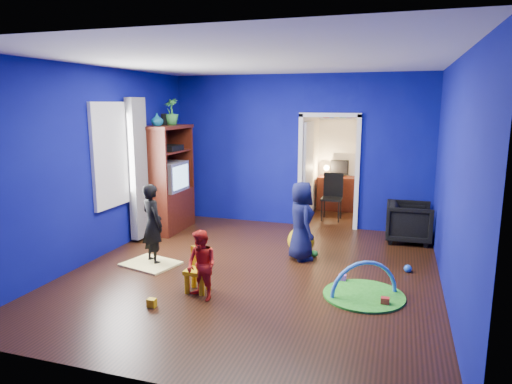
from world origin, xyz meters
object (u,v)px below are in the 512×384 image
(toddler_red, at_px, (201,265))
(study_desk, at_px, (338,193))
(child_black, at_px, (152,224))
(child_navy, at_px, (301,221))
(armchair, at_px, (409,222))
(tv_armoire, at_px, (168,178))
(play_mat, at_px, (364,295))
(vase, at_px, (157,120))
(kid_chair, at_px, (197,272))
(crt_tv, at_px, (169,176))
(hopper_ball, at_px, (301,241))
(folding_chair, at_px, (332,198))

(toddler_red, bearing_deg, study_desk, 105.78)
(child_black, distance_m, child_navy, 2.22)
(armchair, height_order, child_black, child_black)
(armchair, xyz_separation_m, tv_armoire, (-4.31, -0.56, 0.64))
(play_mat, bearing_deg, vase, 155.47)
(kid_chair, bearing_deg, play_mat, 13.79)
(crt_tv, relative_size, play_mat, 0.70)
(tv_armoire, bearing_deg, study_desk, 42.93)
(hopper_ball, bearing_deg, kid_chair, -116.87)
(tv_armoire, bearing_deg, play_mat, -28.19)
(armchair, distance_m, toddler_red, 4.06)
(folding_chair, bearing_deg, study_desk, 90.00)
(child_black, height_order, child_navy, child_navy)
(kid_chair, distance_m, study_desk, 5.23)
(armchair, bearing_deg, folding_chair, 51.76)
(tv_armoire, bearing_deg, toddler_red, -54.95)
(tv_armoire, relative_size, study_desk, 2.23)
(crt_tv, height_order, kid_chair, crt_tv)
(tv_armoire, xyz_separation_m, folding_chair, (2.82, 1.66, -0.52))
(child_black, relative_size, crt_tv, 1.71)
(child_black, xyz_separation_m, crt_tv, (-0.63, 1.72, 0.42))
(child_black, distance_m, vase, 2.15)
(hopper_ball, distance_m, folding_chair, 2.32)
(kid_chair, height_order, folding_chair, folding_chair)
(child_navy, xyz_separation_m, folding_chair, (0.09, 2.55, -0.14))
(armchair, bearing_deg, study_desk, 34.08)
(hopper_ball, xyz_separation_m, folding_chair, (0.14, 2.30, 0.25))
(child_black, distance_m, study_desk, 4.85)
(toddler_red, xyz_separation_m, hopper_ball, (0.79, 2.05, -0.22))
(tv_armoire, distance_m, kid_chair, 3.13)
(child_black, bearing_deg, child_navy, -125.55)
(armchair, distance_m, folding_chair, 1.86)
(child_navy, bearing_deg, armchair, -78.51)
(armchair, relative_size, crt_tv, 1.08)
(tv_armoire, bearing_deg, child_navy, -18.12)
(crt_tv, height_order, study_desk, crt_tv)
(child_navy, xyz_separation_m, tv_armoire, (-2.73, 0.89, 0.38))
(hopper_ball, xyz_separation_m, study_desk, (0.14, 3.26, 0.16))
(hopper_ball, relative_size, study_desk, 0.49)
(study_desk, bearing_deg, crt_tv, -136.66)
(hopper_ball, xyz_separation_m, play_mat, (1.09, -1.38, -0.20))
(armchair, xyz_separation_m, play_mat, (-0.54, -2.58, -0.33))
(vase, height_order, play_mat, vase)
(child_navy, xyz_separation_m, study_desk, (0.09, 3.51, -0.23))
(vase, distance_m, kid_chair, 3.34)
(toddler_red, relative_size, play_mat, 0.86)
(crt_tv, height_order, folding_chair, crt_tv)
(child_navy, distance_m, play_mat, 1.64)
(folding_chair, bearing_deg, play_mat, -75.54)
(hopper_ball, distance_m, play_mat, 1.77)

